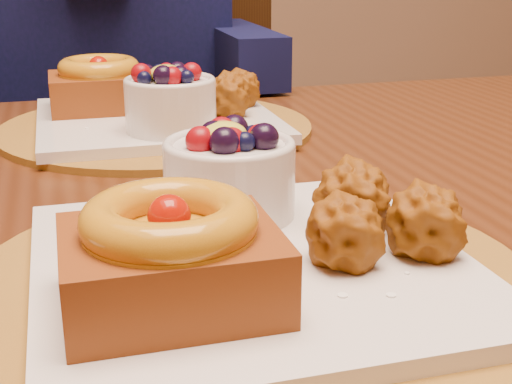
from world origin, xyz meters
The scene contains 4 objects.
dining_table centered at (-0.08, 0.04, 0.68)m, with size 1.60×0.90×0.76m.
place_setting_near centered at (-0.08, -0.17, 0.78)m, with size 0.38×0.38×0.09m.
place_setting_far centered at (-0.08, 0.25, 0.78)m, with size 0.38×0.38×0.09m.
chair_far centered at (0.06, 0.87, 0.49)m, with size 0.44×0.44×0.89m.
Camera 1 is at (-0.19, -0.59, 0.97)m, focal length 50.00 mm.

